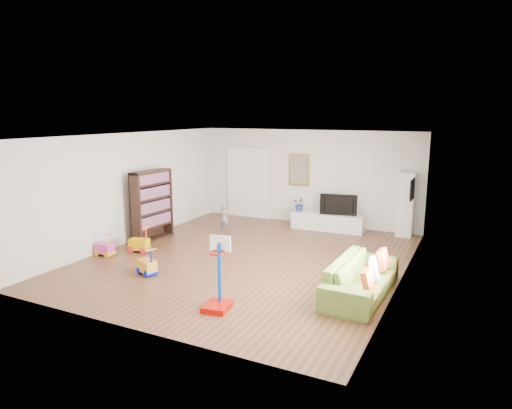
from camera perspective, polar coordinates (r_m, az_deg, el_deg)
The scene contains 25 objects.
floor at distance 10.17m, azimuth -1.01°, elevation -6.77°, with size 6.50×7.50×0.00m, color brown.
ceiling at distance 9.68m, azimuth -1.06°, elevation 8.61°, with size 6.50×7.50×0.00m, color white.
wall_back at distance 13.23m, azimuth 6.47°, elevation 3.41°, with size 6.50×0.00×2.70m, color silver.
wall_front at distance 6.81m, azimuth -15.75°, elevation -4.52°, with size 6.50×0.00×2.70m, color white.
wall_left at distance 11.67m, azimuth -15.36°, elevation 2.01°, with size 0.00×7.50×2.70m, color white.
wall_right at distance 8.85m, azimuth 18.00°, elevation -1.03°, with size 0.00×7.50×2.70m, color silver.
navy_accent at distance 10.14m, azimuth 19.28°, elevation 3.28°, with size 0.01×3.20×1.70m, color black.
olive_wainscot at distance 10.40m, azimuth 18.80°, elevation -4.10°, with size 0.01×3.20×1.00m, color brown.
doorway at distance 13.99m, azimuth -0.95°, elevation 2.68°, with size 1.45×0.06×2.10m, color white.
painting_back at distance 13.26m, azimuth 5.41°, elevation 4.32°, with size 0.62×0.06×0.92m, color gold.
artwork_right at distance 10.38m, azimuth 18.96°, elevation 1.80°, with size 0.04×0.56×0.46m, color #7F3F8C.
media_console at distance 12.68m, azimuth 8.96°, elevation -2.16°, with size 1.98×0.49×0.46m, color silver.
tall_cabinet at distance 12.41m, azimuth 18.23°, elevation -0.01°, with size 0.39×0.39×1.68m, color white.
bookshelf at distance 11.69m, azimuth -12.87°, elevation -0.16°, with size 0.32×1.21×1.77m, color black.
sofa at distance 8.32m, azimuth 13.01°, elevation -8.90°, with size 2.21×0.87×0.65m, color olive.
basketball_hoop at distance 7.50m, azimuth -4.96°, elevation -8.64°, with size 0.41×0.50×1.21m, color #AC0700.
ride_on_yellow at distance 10.89m, azimuth -14.42°, elevation -4.29°, with size 0.44×0.27×0.59m, color #DBA903.
ride_on_orange at distance 9.38m, azimuth -13.52°, elevation -6.89°, with size 0.41×0.26×0.55m, color gold.
ride_on_pink at distance 10.85m, azimuth -18.42°, elevation -4.71°, with size 0.41×0.25×0.54m, color #CB3697.
child at distance 12.34m, azimuth -3.99°, elevation -1.66°, with size 0.28×0.19×0.78m, color slate.
tv at distance 12.53m, azimuth 10.31°, elevation 0.06°, with size 0.99×0.13×0.57m, color black.
vase_plant at distance 12.83m, azimuth 5.52°, elevation 0.08°, with size 0.36×0.32×0.40m, color navy.
pillow_left at distance 7.66m, azimuth 13.80°, elevation -9.25°, with size 0.10×0.37×0.37m, color #AC401C.
pillow_center at distance 8.25m, azimuth 14.53°, elevation -7.77°, with size 0.09×0.36×0.36m, color white.
pillow_right at distance 8.82m, azimuth 15.62°, elevation -6.58°, with size 0.10×0.37×0.37m, color #D04527.
Camera 1 is at (4.45, -8.58, 3.17)m, focal length 32.00 mm.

